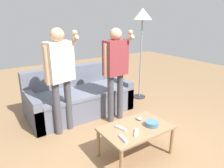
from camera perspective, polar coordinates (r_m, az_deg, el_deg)
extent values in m
plane|color=#93704C|center=(2.89, 5.74, -18.91)|extent=(12.00, 12.00, 0.00)
cube|color=slate|center=(3.94, -8.75, -5.02)|extent=(1.85, 0.88, 0.40)
cube|color=slate|center=(3.79, -8.46, -2.17)|extent=(1.57, 0.76, 0.06)
cube|color=slate|center=(4.10, -11.15, 1.96)|extent=(1.85, 0.18, 0.43)
cube|color=slate|center=(3.67, -21.03, -6.67)|extent=(0.14, 0.88, 0.55)
cube|color=slate|center=(4.31, 1.51, -1.66)|extent=(0.14, 0.88, 0.55)
cube|color=#997551|center=(2.69, 6.59, -11.93)|extent=(0.88, 0.56, 0.03)
cylinder|color=#997551|center=(2.44, 2.54, -21.30)|extent=(0.04, 0.04, 0.38)
cylinder|color=#997551|center=(2.91, 16.07, -14.77)|extent=(0.04, 0.04, 0.38)
cylinder|color=#997551|center=(2.77, -3.75, -15.88)|extent=(0.04, 0.04, 0.38)
cylinder|color=#997551|center=(3.19, 9.26, -11.09)|extent=(0.04, 0.04, 0.38)
cylinder|color=teal|center=(2.73, 10.88, -10.63)|extent=(0.17, 0.17, 0.06)
ellipsoid|color=white|center=(2.85, 7.43, -9.34)|extent=(0.06, 0.09, 0.05)
cylinder|color=#4C4C51|center=(2.84, 7.29, -8.76)|extent=(0.02, 0.02, 0.01)
cylinder|color=#2D2D33|center=(4.71, 7.42, -3.46)|extent=(0.28, 0.28, 0.02)
cylinder|color=gray|center=(4.47, 7.86, 6.49)|extent=(0.03, 0.03, 1.64)
cone|color=silver|center=(4.38, 8.41, 18.50)|extent=(0.38, 0.38, 0.22)
cylinder|color=#47474C|center=(3.23, -14.84, -6.61)|extent=(0.10, 0.10, 0.83)
cylinder|color=#47474C|center=(3.34, -11.89, -5.56)|extent=(0.10, 0.10, 0.83)
cube|color=beige|center=(3.07, -14.30, 5.95)|extent=(0.43, 0.30, 0.57)
sphere|color=tan|center=(3.02, -14.86, 12.92)|extent=(0.20, 0.20, 0.20)
cylinder|color=tan|center=(2.97, -17.38, 4.77)|extent=(0.07, 0.07, 0.54)
cylinder|color=beige|center=(3.16, -11.49, 8.52)|extent=(0.07, 0.07, 0.27)
cylinder|color=tan|center=(3.09, -10.91, 11.53)|extent=(0.13, 0.27, 0.19)
sphere|color=tan|center=(3.02, -10.23, 13.66)|extent=(0.08, 0.08, 0.08)
cylinder|color=#47474C|center=(3.49, -0.38, -4.17)|extent=(0.10, 0.10, 0.82)
cylinder|color=#47474C|center=(3.61, 2.19, -3.40)|extent=(0.10, 0.10, 0.82)
cube|color=brown|center=(3.35, 0.98, 7.22)|extent=(0.40, 0.23, 0.56)
sphere|color=tan|center=(3.30, 1.02, 13.51)|extent=(0.19, 0.19, 0.19)
cylinder|color=tan|center=(3.24, -1.70, 6.36)|extent=(0.07, 0.07, 0.53)
cylinder|color=brown|center=(3.46, 3.53, 9.33)|extent=(0.07, 0.07, 0.27)
cylinder|color=tan|center=(3.39, 4.31, 12.03)|extent=(0.08, 0.27, 0.18)
sphere|color=tan|center=(3.33, 5.12, 13.92)|extent=(0.08, 0.08, 0.08)
cube|color=white|center=(2.43, 3.13, -14.74)|extent=(0.06, 0.16, 0.03)
cylinder|color=silver|center=(2.44, 2.81, -14.09)|extent=(0.01, 0.01, 0.00)
cube|color=silver|center=(2.38, 3.69, -14.93)|extent=(0.02, 0.02, 0.00)
cube|color=white|center=(2.55, 6.69, -13.09)|extent=(0.13, 0.13, 0.03)
cylinder|color=silver|center=(2.56, 6.76, -12.45)|extent=(0.01, 0.01, 0.00)
cube|color=silver|center=(2.50, 6.62, -13.28)|extent=(0.02, 0.02, 0.00)
cube|color=white|center=(2.62, 2.47, -12.04)|extent=(0.08, 0.17, 0.03)
cylinder|color=silver|center=(2.63, 1.97, -11.52)|extent=(0.01, 0.01, 0.00)
cube|color=silver|center=(2.58, 3.34, -12.07)|extent=(0.02, 0.02, 0.00)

